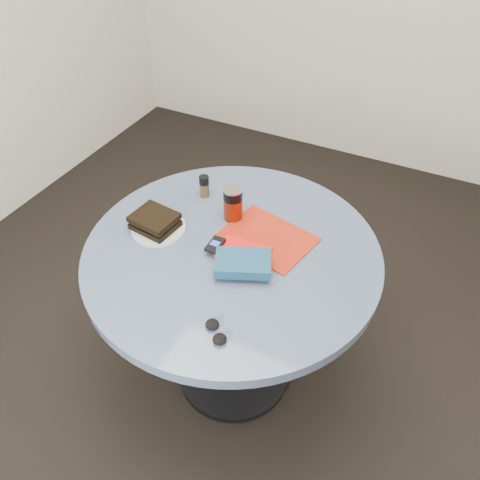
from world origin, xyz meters
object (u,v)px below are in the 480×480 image
at_px(magazine, 267,238).
at_px(red_book, 243,253).
at_px(plate, 159,228).
at_px(sandwich, 155,221).
at_px(table, 233,282).
at_px(novel, 243,263).
at_px(headphones, 216,332).
at_px(soda_can, 233,204).
at_px(pepper_grinder, 204,186).
at_px(mp3_player, 215,245).

bearing_deg(magazine, red_book, -95.67).
relative_size(plate, sandwich, 1.20).
xyz_separation_m(table, novel, (0.08, -0.08, 0.20)).
relative_size(table, headphones, 10.09).
bearing_deg(red_book, table, 161.16).
xyz_separation_m(table, soda_can, (-0.07, 0.15, 0.23)).
bearing_deg(magazine, sandwich, -147.79).
relative_size(plate, soda_can, 1.49).
relative_size(magazine, red_book, 1.81).
distance_m(pepper_grinder, red_book, 0.36).
bearing_deg(red_book, novel, -67.29).
bearing_deg(mp3_player, novel, -20.10).
xyz_separation_m(plate, red_book, (0.32, 0.01, 0.01)).
distance_m(sandwich, magazine, 0.39).
height_order(plate, pepper_grinder, pepper_grinder).
xyz_separation_m(red_book, headphones, (0.07, -0.32, -0.00)).
height_order(soda_can, headphones, soda_can).
bearing_deg(novel, soda_can, 100.50).
distance_m(plate, magazine, 0.38).
relative_size(magazine, mp3_player, 3.95).
height_order(table, sandwich, sandwich).
relative_size(sandwich, pepper_grinder, 1.85).
distance_m(pepper_grinder, novel, 0.43).
relative_size(plate, pepper_grinder, 2.22).
bearing_deg(novel, magazine, 65.06).
distance_m(plate, sandwich, 0.03).
distance_m(magazine, novel, 0.18).
bearing_deg(pepper_grinder, table, -43.65).
xyz_separation_m(table, mp3_player, (-0.05, -0.03, 0.19)).
relative_size(table, magazine, 3.34).
height_order(plate, mp3_player, mp3_player).
bearing_deg(plate, red_book, 2.64).
distance_m(magazine, red_book, 0.12).
distance_m(sandwich, soda_can, 0.28).
xyz_separation_m(table, red_book, (0.05, -0.01, 0.18)).
relative_size(plate, novel, 1.09).
bearing_deg(mp3_player, plate, 178.75).
height_order(plate, novel, novel).
relative_size(soda_can, novel, 0.73).
height_order(soda_can, mp3_player, soda_can).
bearing_deg(red_book, headphones, -80.46).
xyz_separation_m(sandwich, soda_can, (0.21, 0.18, 0.03)).
xyz_separation_m(pepper_grinder, magazine, (0.31, -0.12, -0.04)).
bearing_deg(plate, magazine, 19.45).
bearing_deg(sandwich, table, 6.35).
height_order(magazine, headphones, headphones).
bearing_deg(table, novel, -44.77).
bearing_deg(plate, table, 5.89).
relative_size(mp3_player, headphones, 0.76).
xyz_separation_m(plate, pepper_grinder, (0.05, 0.25, 0.04)).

